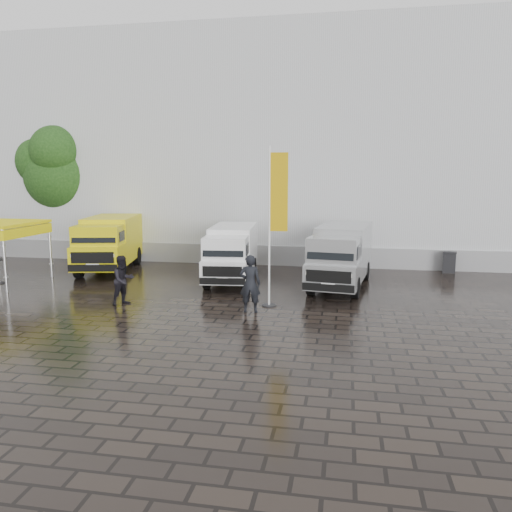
{
  "coord_description": "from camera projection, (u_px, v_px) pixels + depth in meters",
  "views": [
    {
      "loc": [
        2.11,
        -16.8,
        4.51
      ],
      "look_at": [
        -1.35,
        2.2,
        1.39
      ],
      "focal_mm": 35.0,
      "sensor_mm": 36.0,
      "label": 1
    }
  ],
  "objects": [
    {
      "name": "van_yellow",
      "position": [
        109.0,
        244.0,
        23.79
      ],
      "size": [
        3.21,
        5.82,
        2.54
      ],
      "primitive_type": null,
      "rotation": [
        0.0,
        0.0,
        0.21
      ],
      "color": "yellow",
      "rests_on": "ground"
    },
    {
      "name": "ground",
      "position": [
        283.0,
        306.0,
        17.41
      ],
      "size": [
        120.0,
        120.0,
        0.0
      ],
      "primitive_type": "plane",
      "color": "black",
      "rests_on": "ground"
    },
    {
      "name": "wheelie_bin",
      "position": [
        449.0,
        262.0,
        23.39
      ],
      "size": [
        0.71,
        0.71,
        0.99
      ],
      "primitive_type": "cube",
      "rotation": [
        0.0,
        0.0,
        -0.21
      ],
      "color": "black",
      "rests_on": "ground"
    },
    {
      "name": "exhibition_hall",
      "position": [
        347.0,
        152.0,
        31.64
      ],
      "size": [
        44.0,
        16.0,
        12.0
      ],
      "primitive_type": "cube",
      "color": "silver",
      "rests_on": "ground"
    },
    {
      "name": "person_front",
      "position": [
        250.0,
        284.0,
        16.52
      ],
      "size": [
        0.74,
        0.52,
        1.94
      ],
      "primitive_type": "imported",
      "rotation": [
        0.0,
        0.0,
        3.21
      ],
      "color": "black",
      "rests_on": "ground"
    },
    {
      "name": "flagpole",
      "position": [
        275.0,
        217.0,
        16.95
      ],
      "size": [
        0.88,
        0.5,
        5.5
      ],
      "color": "black",
      "rests_on": "ground"
    },
    {
      "name": "person_tent",
      "position": [
        123.0,
        280.0,
        17.54
      ],
      "size": [
        1.01,
        1.07,
        1.75
      ],
      "primitive_type": "imported",
      "rotation": [
        0.0,
        0.0,
        1.01
      ],
      "color": "black",
      "rests_on": "ground"
    },
    {
      "name": "tree",
      "position": [
        62.0,
        171.0,
        28.1
      ],
      "size": [
        4.14,
        4.19,
        7.44
      ],
      "color": "black",
      "rests_on": "ground"
    },
    {
      "name": "van_silver",
      "position": [
        341.0,
        257.0,
        20.33
      ],
      "size": [
        2.67,
        5.91,
        2.47
      ],
      "primitive_type": null,
      "rotation": [
        0.0,
        0.0,
        -0.14
      ],
      "color": "#AFB2B4",
      "rests_on": "ground"
    },
    {
      "name": "hall_plinth",
      "position": [
        343.0,
        257.0,
        24.7
      ],
      "size": [
        44.0,
        0.15,
        1.0
      ],
      "primitive_type": "cube",
      "color": "gray",
      "rests_on": "ground"
    },
    {
      "name": "van_white",
      "position": [
        232.0,
        254.0,
        21.54
      ],
      "size": [
        2.29,
        5.5,
        2.32
      ],
      "primitive_type": null,
      "rotation": [
        0.0,
        0.0,
        0.1
      ],
      "color": "white",
      "rests_on": "ground"
    }
  ]
}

